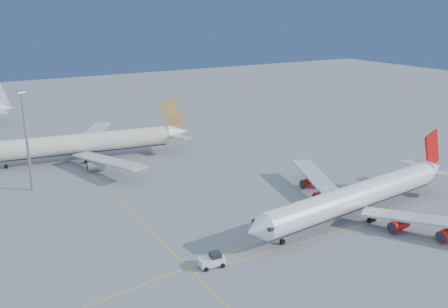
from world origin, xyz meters
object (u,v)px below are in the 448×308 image
airliner_virgin (360,196)px  light_mast (26,132)px  airliner_etihad (87,143)px  pushback_tug (213,260)px

airliner_virgin → light_mast: size_ratio=2.50×
airliner_etihad → pushback_tug: bearing=-81.4°
airliner_etihad → airliner_virgin: bearing=-53.3°
pushback_tug → airliner_virgin: bearing=10.2°
airliner_virgin → light_mast: 81.19m
airliner_virgin → airliner_etihad: bearing=112.3°
airliner_virgin → pushback_tug: airliner_virgin is taller
pushback_tug → light_mast: (-20.63, 57.22, 14.00)m
airliner_etihad → light_mast: light_mast is taller
airliner_virgin → airliner_etihad: airliner_etihad is taller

